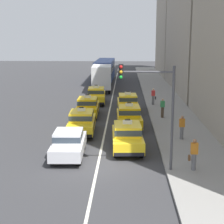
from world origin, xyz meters
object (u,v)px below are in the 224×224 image
object	(u,v)px
taxi_left_second	(82,122)
pedestrian_trailing	(182,127)
box_truck_left_fifth	(102,77)
taxi_right_third	(128,103)
traffic_light_pole	(154,100)
taxi_right_nearest	(127,136)
taxi_left_third	(88,107)
pedestrian_near_crosswalk	(163,108)
taxi_left_fourth	(96,95)
sedan_left_nearest	(69,143)
pedestrian_mid_block	(194,154)
bus_left_sixth	(105,69)
taxi_right_second	(129,116)
pedestrian_by_storefront	(153,96)

from	to	relation	value
taxi_left_second	pedestrian_trailing	bearing A→B (deg)	-13.89
pedestrian_trailing	box_truck_left_fifth	bearing A→B (deg)	107.00
taxi_left_second	taxi_right_third	world-z (taller)	same
taxi_left_second	traffic_light_pole	world-z (taller)	traffic_light_pole
taxi_right_nearest	taxi_right_third	world-z (taller)	same
taxi_left_third	pedestrian_near_crosswalk	size ratio (longest dim) A/B	2.84
taxi_left_third	taxi_left_fourth	size ratio (longest dim) A/B	0.99
taxi_left_third	taxi_right_third	xyz separation A→B (m)	(3.48, 1.94, 0.00)
sedan_left_nearest	pedestrian_near_crosswalk	bearing A→B (deg)	57.18
pedestrian_mid_block	traffic_light_pole	xyz separation A→B (m)	(-2.12, 0.01, 2.84)
pedestrian_trailing	traffic_light_pole	xyz separation A→B (m)	(-2.37, -5.71, 2.86)
taxi_left_fourth	bus_left_sixth	bearing A→B (deg)	90.43
sedan_left_nearest	taxi_left_third	bearing A→B (deg)	89.93
taxi_right_second	taxi_right_third	bearing A→B (deg)	90.80
pedestrian_near_crosswalk	pedestrian_by_storefront	xyz separation A→B (m)	(-0.34, 5.80, -0.01)
pedestrian_by_storefront	pedestrian_trailing	xyz separation A→B (m)	(0.99, -12.27, -0.00)
taxi_right_third	sedan_left_nearest	bearing A→B (deg)	-105.37
taxi_left_third	taxi_right_third	distance (m)	3.98
taxi_left_fourth	box_truck_left_fifth	size ratio (longest dim) A/B	0.66
pedestrian_near_crosswalk	pedestrian_by_storefront	world-z (taller)	pedestrian_by_storefront
bus_left_sixth	pedestrian_near_crosswalk	world-z (taller)	bus_left_sixth
bus_left_sixth	traffic_light_pole	world-z (taller)	traffic_light_pole
taxi_left_fourth	pedestrian_near_crosswalk	xyz separation A→B (m)	(6.13, -6.93, 0.09)
taxi_left_second	pedestrian_by_storefront	world-z (taller)	taxi_left_second
taxi_right_third	bus_left_sixth	bearing A→B (deg)	98.47
bus_left_sixth	taxi_right_third	size ratio (longest dim) A/B	2.43
pedestrian_trailing	traffic_light_pole	size ratio (longest dim) A/B	0.29
traffic_light_pole	taxi_right_nearest	bearing A→B (deg)	108.83
taxi_right_nearest	box_truck_left_fifth	bearing A→B (deg)	97.32
taxi_left_third	taxi_right_nearest	world-z (taller)	same
sedan_left_nearest	pedestrian_by_storefront	bearing A→B (deg)	68.92
pedestrian_mid_block	pedestrian_near_crosswalk	bearing A→B (deg)	91.85
taxi_left_second	pedestrian_trailing	distance (m)	7.10
taxi_left_fourth	bus_left_sixth	xyz separation A→B (m)	(-0.14, 18.37, 0.94)
taxi_left_fourth	taxi_right_third	size ratio (longest dim) A/B	1.00
pedestrian_near_crosswalk	pedestrian_by_storefront	bearing A→B (deg)	93.38
box_truck_left_fifth	pedestrian_trailing	world-z (taller)	box_truck_left_fifth
taxi_right_nearest	traffic_light_pole	size ratio (longest dim) A/B	0.83
sedan_left_nearest	taxi_right_nearest	size ratio (longest dim) A/B	0.94
sedan_left_nearest	taxi_left_fourth	world-z (taller)	taxi_left_fourth
bus_left_sixth	pedestrian_mid_block	xyz separation A→B (m)	(6.66, -37.48, -0.84)
sedan_left_nearest	taxi_left_fourth	xyz separation A→B (m)	(0.27, 16.86, 0.03)
taxi_right_third	pedestrian_trailing	xyz separation A→B (m)	(3.56, -9.24, 0.08)
bus_left_sixth	pedestrian_mid_block	bearing A→B (deg)	-79.92
taxi_right_third	pedestrian_mid_block	size ratio (longest dim) A/B	2.79
taxi_left_second	taxi_left_third	world-z (taller)	same
pedestrian_trailing	bus_left_sixth	bearing A→B (deg)	102.27
taxi_left_fourth	box_truck_left_fifth	bearing A→B (deg)	89.65
pedestrian_near_crosswalk	taxi_right_second	bearing A→B (deg)	-135.32
taxi_right_second	pedestrian_by_storefront	xyz separation A→B (m)	(2.49, 8.60, 0.08)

